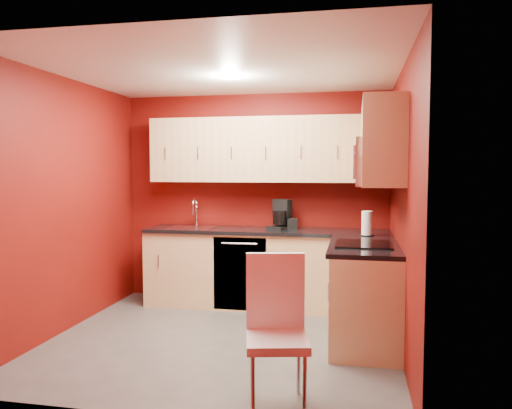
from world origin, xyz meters
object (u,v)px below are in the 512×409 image
(coffee_maker, at_px, (279,214))
(microwave, at_px, (378,162))
(sink, at_px, (192,224))
(dining_chair, at_px, (277,332))
(paper_towel, at_px, (367,223))
(napkin_holder, at_px, (292,224))

(coffee_maker, bearing_deg, microwave, -20.20)
(sink, xyz_separation_m, dining_chair, (1.40, -2.40, -0.44))
(sink, bearing_deg, dining_chair, -59.77)
(coffee_maker, bearing_deg, sink, -154.31)
(microwave, height_order, paper_towel, microwave)
(coffee_maker, distance_m, napkin_holder, 0.18)
(sink, bearing_deg, paper_towel, -10.27)
(sink, relative_size, napkin_holder, 4.18)
(microwave, xyz_separation_m, napkin_holder, (-0.90, 1.03, -0.69))
(sink, height_order, coffee_maker, same)
(paper_towel, xyz_separation_m, dining_chair, (-0.62, -2.04, -0.53))
(sink, relative_size, paper_towel, 2.03)
(coffee_maker, distance_m, paper_towel, 1.06)
(sink, distance_m, napkin_holder, 1.19)
(napkin_holder, distance_m, dining_chair, 2.49)
(coffee_maker, distance_m, dining_chair, 2.52)
(coffee_maker, bearing_deg, napkin_holder, 25.78)
(microwave, relative_size, dining_chair, 0.75)
(napkin_holder, bearing_deg, coffee_maker, -178.46)
(sink, bearing_deg, coffee_maker, 1.46)
(coffee_maker, height_order, paper_towel, coffee_maker)
(sink, height_order, napkin_holder, sink)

